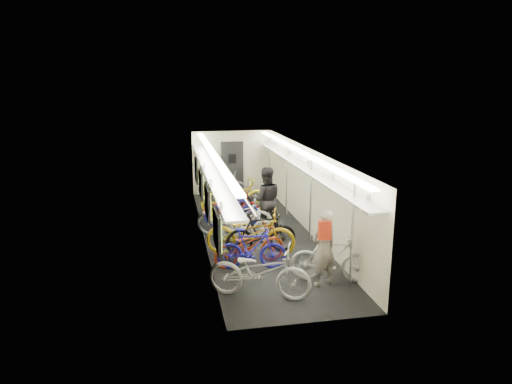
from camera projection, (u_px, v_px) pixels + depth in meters
name	position (u px, v px, depth m)	size (l,w,h in m)	color
train_car_shell	(240.00, 172.00, 13.18)	(10.00, 10.00, 10.00)	black
bicycle_0	(259.00, 272.00, 9.04)	(0.73, 2.09, 1.10)	#B5B5BA
bicycle_1	(251.00, 249.00, 10.42)	(0.46, 1.64, 0.98)	#201CAC
bicycle_2	(250.00, 246.00, 10.68)	(0.62, 1.79, 0.94)	maroon
bicycle_3	(261.00, 233.00, 11.33)	(0.51, 1.82, 1.10)	black
bicycle_4	(251.00, 233.00, 11.23)	(0.77, 2.21, 1.16)	#B98F11
bicycle_5	(246.00, 225.00, 12.23)	(0.44, 1.56, 0.94)	silver
bicycle_6	(235.00, 216.00, 12.74)	(0.74, 2.13, 1.12)	#ACACB1
bicycle_7	(232.00, 210.00, 13.54)	(0.47, 1.67, 1.00)	#191F96
bicycle_8	(231.00, 207.00, 14.02)	(0.62, 1.77, 0.93)	maroon
bicycle_9	(226.00, 197.00, 14.94)	(0.49, 1.75, 1.05)	black
bicycle_10	(234.00, 196.00, 14.86)	(0.76, 2.19, 1.15)	yellow
bicycle_11	(332.00, 258.00, 9.74)	(0.50, 1.78, 1.07)	#B9B9BB
bicycle_12	(234.00, 194.00, 15.54)	(0.64, 1.83, 0.96)	slate
bicycle_14	(222.00, 185.00, 16.96)	(0.63, 1.80, 0.95)	slate
passenger_near	(324.00, 248.00, 9.53)	(0.60, 0.39, 1.65)	gray
passenger_mid	(266.00, 200.00, 12.90)	(0.92, 0.72, 1.90)	black
backpack	(325.00, 230.00, 9.24)	(0.26, 0.14, 0.38)	#AF2811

